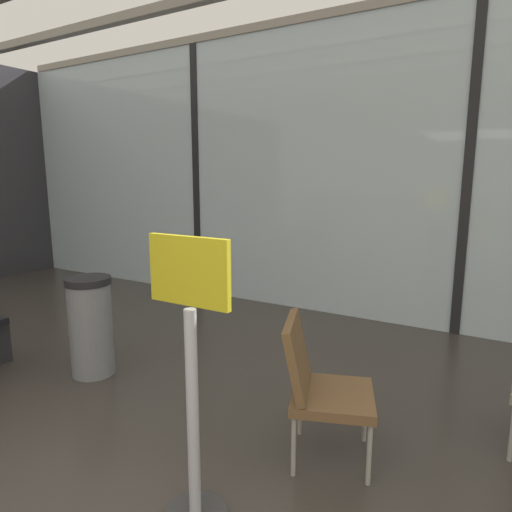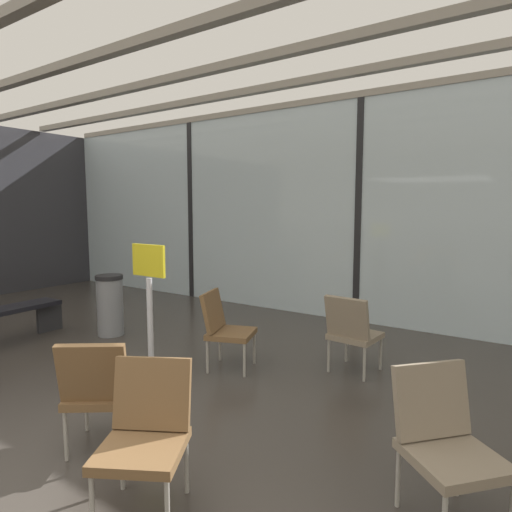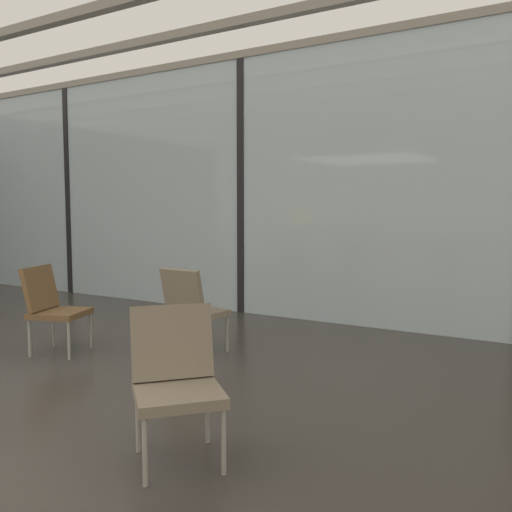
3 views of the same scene
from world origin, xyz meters
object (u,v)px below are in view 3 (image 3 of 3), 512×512
(lounge_chair_1, at_px, (52,304))
(lounge_chair_2, at_px, (176,373))
(lounge_chair_4, at_px, (191,305))
(parked_airplane, at_px, (356,176))

(lounge_chair_1, height_order, lounge_chair_2, same)
(lounge_chair_2, height_order, lounge_chair_4, same)
(lounge_chair_4, bearing_deg, lounge_chair_2, 130.18)
(parked_airplane, bearing_deg, lounge_chair_2, -75.71)
(lounge_chair_2, bearing_deg, parked_airplane, 56.08)
(lounge_chair_1, bearing_deg, lounge_chair_4, -82.40)
(lounge_chair_2, distance_m, lounge_chair_4, 2.20)
(lounge_chair_2, bearing_deg, lounge_chair_4, 77.32)
(parked_airplane, relative_size, lounge_chair_2, 12.60)
(lounge_chair_4, bearing_deg, lounge_chair_1, 31.90)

